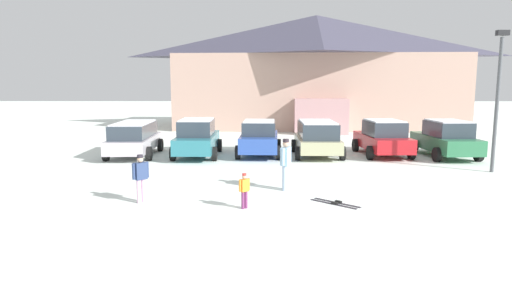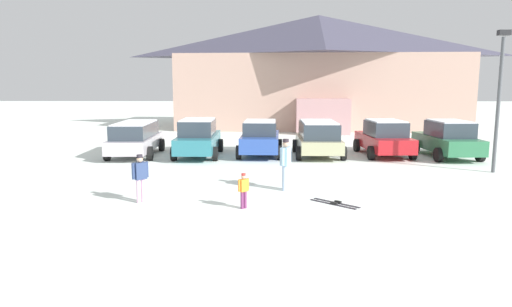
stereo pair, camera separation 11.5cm
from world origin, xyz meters
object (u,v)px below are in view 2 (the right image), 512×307
parked_red_sedan (384,138)px  skier_child_in_orange_jacket (244,189)px  parked_teal_hatchback (198,138)px  parked_beige_suv (318,137)px  ski_lodge (318,71)px  parked_green_coupe (447,139)px  skier_adult_in_blue_parka (286,161)px  pair_of_skis (335,203)px  skier_teen_in_navy_coat (140,176)px  parked_silver_wagon (136,137)px  parked_blue_hatchback (260,138)px  lamp_post (499,94)px

parked_red_sedan → skier_child_in_orange_jacket: parked_red_sedan is taller
parked_teal_hatchback → parked_beige_suv: size_ratio=1.11×
ski_lodge → parked_green_coupe: 16.73m
skier_adult_in_blue_parka → pair_of_skis: skier_adult_in_blue_parka is taller
parked_beige_suv → ski_lodge: bearing=83.6°
parked_teal_hatchback → skier_teen_in_navy_coat: 8.60m
ski_lodge → parked_green_coupe: size_ratio=5.11×
parked_silver_wagon → parked_red_sedan: bearing=1.1°
parked_beige_suv → parked_red_sedan: 3.18m
parked_blue_hatchback → skier_teen_in_navy_coat: size_ratio=2.96×
parked_green_coupe → ski_lodge: bearing=105.0°
parked_silver_wagon → lamp_post: size_ratio=0.88×
parked_silver_wagon → skier_adult_in_blue_parka: skier_adult_in_blue_parka is taller
parked_silver_wagon → parked_teal_hatchback: bearing=-1.0°
skier_teen_in_navy_coat → ski_lodge: bearing=71.9°
pair_of_skis → parked_blue_hatchback: bearing=103.8°
parked_silver_wagon → parked_red_sedan: parked_red_sedan is taller
parked_blue_hatchback → skier_adult_in_blue_parka: (0.85, -7.22, 0.09)m
skier_adult_in_blue_parka → parked_teal_hatchback: bearing=118.6°
skier_child_in_orange_jacket → pair_of_skis: skier_child_in_orange_jacket is taller
parked_teal_hatchback → skier_child_in_orange_jacket: size_ratio=4.62×
skier_adult_in_blue_parka → lamp_post: size_ratio=0.31×
parked_red_sedan → parked_green_coupe: (2.82, -0.48, 0.01)m
parked_teal_hatchback → parked_beige_suv: 5.69m
parked_blue_hatchback → parked_red_sedan: size_ratio=0.97×
parked_silver_wagon → skier_child_in_orange_jacket: parked_silver_wagon is taller
ski_lodge → parked_beige_suv: bearing=-96.4°
ski_lodge → lamp_post: 20.04m
ski_lodge → skier_child_in_orange_jacket: 25.57m
parked_silver_wagon → pair_of_skis: 11.97m
parked_blue_hatchback → skier_teen_in_navy_coat: parked_blue_hatchback is taller
parked_green_coupe → skier_teen_in_navy_coat: size_ratio=3.09×
parked_red_sedan → skier_adult_in_blue_parka: 8.84m
parked_teal_hatchback → parked_silver_wagon: bearing=179.0°
parked_beige_suv → parked_green_coupe: size_ratio=0.95×
lamp_post → parked_beige_suv: bearing=148.2°
parked_blue_hatchback → skier_adult_in_blue_parka: bearing=-83.3°
parked_beige_suv → pair_of_skis: size_ratio=3.09×
parked_red_sedan → pair_of_skis: bearing=-112.5°
skier_child_in_orange_jacket → parked_beige_suv: bearing=71.2°
parked_red_sedan → parked_blue_hatchback: bearing=-179.7°
ski_lodge → skier_child_in_orange_jacket: size_ratio=22.46×
parked_silver_wagon → parked_teal_hatchback: (3.00, -0.05, 0.01)m
parked_blue_hatchback → parked_beige_suv: 2.75m
ski_lodge → parked_silver_wagon: bearing=-123.9°
parked_green_coupe → skier_child_in_orange_jacket: size_ratio=4.39×
parked_teal_hatchback → parked_blue_hatchback: (2.94, 0.26, -0.03)m
parked_red_sedan → skier_adult_in_blue_parka: (-5.06, -7.25, 0.09)m
ski_lodge → skier_teen_in_navy_coat: ski_lodge is taller
parked_teal_hatchback → skier_child_in_orange_jacket: 9.55m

